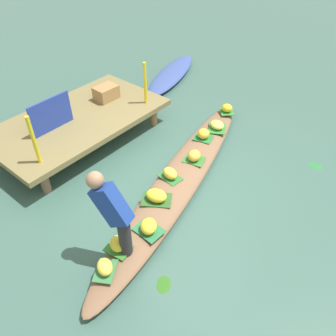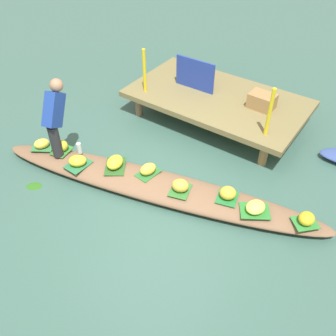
# 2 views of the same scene
# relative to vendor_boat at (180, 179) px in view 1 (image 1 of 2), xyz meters

# --- Properties ---
(canal_water) EXTENTS (40.00, 40.00, 0.00)m
(canal_water) POSITION_rel_vendor_boat_xyz_m (0.00, 0.00, -0.10)
(canal_water) COLOR #395D52
(canal_water) RESTS_ON ground
(dock_platform) EXTENTS (3.20, 1.80, 0.49)m
(dock_platform) POSITION_rel_vendor_boat_xyz_m (-0.21, 2.24, 0.32)
(dock_platform) COLOR olive
(dock_platform) RESTS_ON ground
(vendor_boat) EXTENTS (5.19, 1.92, 0.21)m
(vendor_boat) POSITION_rel_vendor_boat_xyz_m (0.00, 0.00, 0.00)
(vendor_boat) COLOR brown
(vendor_boat) RESTS_ON ground
(moored_boat) EXTENTS (2.56, 1.35, 0.18)m
(moored_boat) POSITION_rel_vendor_boat_xyz_m (2.95, 2.61, -0.01)
(moored_boat) COLOR #394F92
(moored_boat) RESTS_ON ground
(leaf_mat_0) EXTENTS (0.30, 0.39, 0.01)m
(leaf_mat_0) POSITION_rel_vendor_boat_xyz_m (-1.18, -0.39, 0.11)
(leaf_mat_0) COLOR #297041
(leaf_mat_0) RESTS_ON vendor_boat
(banana_bunch_0) EXTENTS (0.35, 0.34, 0.16)m
(banana_bunch_0) POSITION_rel_vendor_boat_xyz_m (-1.18, -0.39, 0.19)
(banana_bunch_0) COLOR yellow
(banana_bunch_0) RESTS_ON vendor_boat
(leaf_mat_1) EXTENTS (0.41, 0.41, 0.01)m
(leaf_mat_1) POSITION_rel_vendor_boat_xyz_m (2.11, 0.47, 0.11)
(leaf_mat_1) COLOR #2F7D33
(leaf_mat_1) RESTS_ON vendor_boat
(banana_bunch_1) EXTENTS (0.22, 0.24, 0.16)m
(banana_bunch_1) POSITION_rel_vendor_boat_xyz_m (2.11, 0.47, 0.19)
(banana_bunch_1) COLOR yellow
(banana_bunch_1) RESTS_ON vendor_boat
(leaf_mat_2) EXTENTS (0.50, 0.53, 0.01)m
(leaf_mat_2) POSITION_rel_vendor_boat_xyz_m (-0.68, -0.09, 0.11)
(leaf_mat_2) COLOR #2B5823
(leaf_mat_2) RESTS_ON vendor_boat
(banana_bunch_2) EXTENTS (0.31, 0.36, 0.17)m
(banana_bunch_2) POSITION_rel_vendor_boat_xyz_m (-0.68, -0.09, 0.19)
(banana_bunch_2) COLOR yellow
(banana_bunch_2) RESTS_ON vendor_boat
(leaf_mat_3) EXTENTS (0.31, 0.36, 0.01)m
(leaf_mat_3) POSITION_rel_vendor_boat_xyz_m (-1.65, -0.30, 0.11)
(leaf_mat_3) COLOR #32772D
(leaf_mat_3) RESTS_ON vendor_boat
(banana_bunch_3) EXTENTS (0.29, 0.30, 0.20)m
(banana_bunch_3) POSITION_rel_vendor_boat_xyz_m (-1.65, -0.30, 0.21)
(banana_bunch_3) COLOR yellow
(banana_bunch_3) RESTS_ON vendor_boat
(leaf_mat_4) EXTENTS (0.42, 0.38, 0.01)m
(leaf_mat_4) POSITION_rel_vendor_boat_xyz_m (-1.97, -0.41, 0.11)
(leaf_mat_4) COLOR #357542
(leaf_mat_4) RESTS_ON vendor_boat
(banana_bunch_4) EXTENTS (0.28, 0.30, 0.15)m
(banana_bunch_4) POSITION_rel_vendor_boat_xyz_m (-1.97, -0.41, 0.18)
(banana_bunch_4) COLOR yellow
(banana_bunch_4) RESTS_ON vendor_boat
(leaf_mat_5) EXTENTS (0.36, 0.40, 0.01)m
(leaf_mat_5) POSITION_rel_vendor_boat_xyz_m (0.43, 0.04, 0.11)
(leaf_mat_5) COLOR #32722E
(leaf_mat_5) RESTS_ON vendor_boat
(banana_bunch_5) EXTENTS (0.30, 0.28, 0.18)m
(banana_bunch_5) POSITION_rel_vendor_boat_xyz_m (0.43, 0.04, 0.20)
(banana_bunch_5) COLOR gold
(banana_bunch_5) RESTS_ON vendor_boat
(leaf_mat_6) EXTENTS (0.36, 0.39, 0.01)m
(leaf_mat_6) POSITION_rel_vendor_boat_xyz_m (1.05, 0.30, 0.11)
(leaf_mat_6) COLOR #237433
(leaf_mat_6) RESTS_ON vendor_boat
(banana_bunch_6) EXTENTS (0.30, 0.30, 0.18)m
(banana_bunch_6) POSITION_rel_vendor_boat_xyz_m (1.05, 0.30, 0.20)
(banana_bunch_6) COLOR gold
(banana_bunch_6) RESTS_ON vendor_boat
(leaf_mat_7) EXTENTS (0.28, 0.40, 0.01)m
(leaf_mat_7) POSITION_rel_vendor_boat_xyz_m (-0.17, 0.07, 0.11)
(leaf_mat_7) COLOR #2C6D2F
(leaf_mat_7) RESTS_ON vendor_boat
(banana_bunch_7) EXTENTS (0.24, 0.30, 0.16)m
(banana_bunch_7) POSITION_rel_vendor_boat_xyz_m (-0.17, 0.07, 0.19)
(banana_bunch_7) COLOR yellow
(banana_bunch_7) RESTS_ON vendor_boat
(leaf_mat_8) EXTENTS (0.50, 0.47, 0.01)m
(leaf_mat_8) POSITION_rel_vendor_boat_xyz_m (1.48, 0.29, 0.11)
(leaf_mat_8) COLOR #2B792F
(leaf_mat_8) RESTS_ON vendor_boat
(banana_bunch_8) EXTENTS (0.31, 0.34, 0.14)m
(banana_bunch_8) POSITION_rel_vendor_boat_xyz_m (1.48, 0.29, 0.18)
(banana_bunch_8) COLOR #EAE558
(banana_bunch_8) RESTS_ON vendor_boat
(vendor_person) EXTENTS (0.30, 0.54, 1.19)m
(vendor_person) POSITION_rel_vendor_boat_xyz_m (-1.63, -0.28, 0.79)
(vendor_person) COLOR #28282D
(vendor_person) RESTS_ON vendor_boat
(water_bottle) EXTENTS (0.07, 0.07, 0.19)m
(water_bottle) POSITION_rel_vendor_boat_xyz_m (-1.36, -0.17, 0.20)
(water_bottle) COLOR silver
(water_bottle) RESTS_ON vendor_boat
(market_banner) EXTENTS (0.80, 0.04, 0.57)m
(market_banner) POSITION_rel_vendor_boat_xyz_m (-0.71, 2.24, 0.67)
(market_banner) COLOR #233A9B
(market_banner) RESTS_ON dock_platform
(railing_post_west) EXTENTS (0.06, 0.06, 0.81)m
(railing_post_west) POSITION_rel_vendor_boat_xyz_m (-1.41, 1.64, 0.79)
(railing_post_west) COLOR yellow
(railing_post_west) RESTS_ON dock_platform
(railing_post_east) EXTENTS (0.06, 0.06, 0.81)m
(railing_post_east) POSITION_rel_vendor_boat_xyz_m (0.99, 1.64, 0.79)
(railing_post_east) COLOR yellow
(railing_post_east) RESTS_ON dock_platform
(produce_crate) EXTENTS (0.45, 0.33, 0.26)m
(produce_crate) POSITION_rel_vendor_boat_xyz_m (0.60, 2.34, 0.51)
(produce_crate) COLOR #9A7445
(produce_crate) RESTS_ON dock_platform
(drifting_plant_0) EXTENTS (0.17, 0.25, 0.01)m
(drifting_plant_0) POSITION_rel_vendor_boat_xyz_m (1.87, -1.53, -0.10)
(drifting_plant_0) COLOR #247533
(drifting_plant_0) RESTS_ON ground
(drifting_plant_1) EXTENTS (0.30, 0.27, 0.01)m
(drifting_plant_1) POSITION_rel_vendor_boat_xyz_m (-1.57, -0.99, -0.10)
(drifting_plant_1) COLOR #2C651C
(drifting_plant_1) RESTS_ON ground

